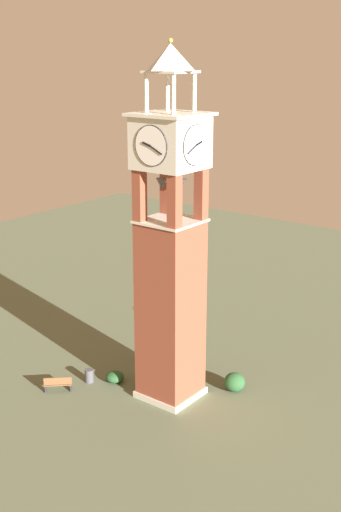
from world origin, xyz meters
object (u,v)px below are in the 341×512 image
park_bench (58,384)px  clock_tower (170,260)px  trash_bin (89,376)px  lamp_post (135,321)px

park_bench → clock_tower: bearing=124.7°
park_bench → trash_bin: size_ratio=1.83×
clock_tower → park_bench: bearing=-55.3°
clock_tower → lamp_post: 7.42m
lamp_post → trash_bin: bearing=-3.1°
park_bench → lamp_post: (-5.88, 0.80, 2.12)m
trash_bin → park_bench: bearing=-17.0°
clock_tower → park_bench: size_ratio=13.25×
park_bench → lamp_post: bearing=172.2°
lamp_post → trash_bin: 4.54m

